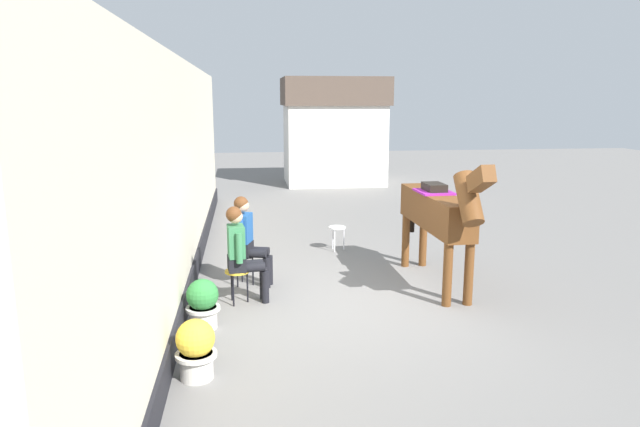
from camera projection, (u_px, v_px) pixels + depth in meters
ground_plane at (329, 248)px, 11.09m from camera, size 40.00×40.00×0.00m
pub_facade_wall at (182, 183)px, 9.01m from camera, size 0.34×14.00×3.40m
distant_cottage at (334, 130)px, 19.18m from camera, size 3.40×2.60×3.50m
seated_visitor_near at (241, 250)px, 7.98m from camera, size 0.61×0.49×1.39m
seated_visitor_far at (247, 236)px, 8.75m from camera, size 0.61×0.48×1.39m
saddled_horse_center at (439, 212)px, 8.63m from camera, size 0.51×3.00×2.06m
flower_planter_near at (196, 348)px, 5.88m from camera, size 0.43×0.43×0.64m
flower_planter_middle at (203, 303)px, 7.17m from camera, size 0.43×0.43×0.64m
spare_stool_white at (337, 230)px, 10.84m from camera, size 0.32×0.32×0.46m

